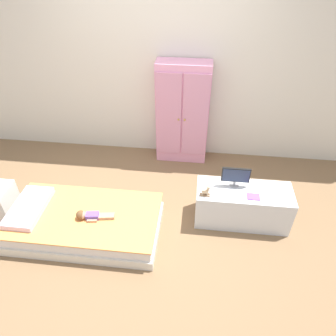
{
  "coord_description": "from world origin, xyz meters",
  "views": [
    {
      "loc": [
        0.54,
        -2.21,
        2.65
      ],
      "look_at": [
        0.24,
        0.41,
        0.56
      ],
      "focal_mm": 33.16,
      "sensor_mm": 36.0,
      "label": 1
    }
  ],
  "objects_px": {
    "tv_stand": "(242,205)",
    "tv_monitor": "(236,176)",
    "bed": "(86,223)",
    "doll": "(88,215)",
    "book_purple": "(253,197)",
    "rocking_horse_toy": "(206,191)",
    "wardrobe": "(182,114)"
  },
  "relations": [
    {
      "from": "book_purple",
      "to": "tv_monitor",
      "type": "bearing_deg",
      "value": 139.83
    },
    {
      "from": "tv_monitor",
      "to": "book_purple",
      "type": "distance_m",
      "value": 0.28
    },
    {
      "from": "book_purple",
      "to": "doll",
      "type": "bearing_deg",
      "value": -169.29
    },
    {
      "from": "bed",
      "to": "rocking_horse_toy",
      "type": "distance_m",
      "value": 1.33
    },
    {
      "from": "doll",
      "to": "tv_stand",
      "type": "relative_size",
      "value": 0.39
    },
    {
      "from": "bed",
      "to": "doll",
      "type": "bearing_deg",
      "value": -32.88
    },
    {
      "from": "tv_stand",
      "to": "tv_monitor",
      "type": "bearing_deg",
      "value": 148.78
    },
    {
      "from": "wardrobe",
      "to": "rocking_horse_toy",
      "type": "xyz_separation_m",
      "value": [
        0.34,
        -1.24,
        -0.19
      ]
    },
    {
      "from": "rocking_horse_toy",
      "to": "wardrobe",
      "type": "bearing_deg",
      "value": 105.47
    },
    {
      "from": "doll",
      "to": "tv_stand",
      "type": "bearing_deg",
      "value": 14.31
    },
    {
      "from": "doll",
      "to": "book_purple",
      "type": "height_order",
      "value": "book_purple"
    },
    {
      "from": "doll",
      "to": "wardrobe",
      "type": "height_order",
      "value": "wardrobe"
    },
    {
      "from": "doll",
      "to": "book_purple",
      "type": "relative_size",
      "value": 3.05
    },
    {
      "from": "bed",
      "to": "tv_monitor",
      "type": "distance_m",
      "value": 1.67
    },
    {
      "from": "tv_stand",
      "to": "book_purple",
      "type": "bearing_deg",
      "value": -50.17
    },
    {
      "from": "bed",
      "to": "wardrobe",
      "type": "distance_m",
      "value": 1.83
    },
    {
      "from": "book_purple",
      "to": "wardrobe",
      "type": "bearing_deg",
      "value": 124.49
    },
    {
      "from": "doll",
      "to": "book_purple",
      "type": "bearing_deg",
      "value": 10.71
    },
    {
      "from": "bed",
      "to": "rocking_horse_toy",
      "type": "relative_size",
      "value": 12.53
    },
    {
      "from": "doll",
      "to": "tv_monitor",
      "type": "distance_m",
      "value": 1.58
    },
    {
      "from": "wardrobe",
      "to": "rocking_horse_toy",
      "type": "height_order",
      "value": "wardrobe"
    },
    {
      "from": "bed",
      "to": "rocking_horse_toy",
      "type": "height_order",
      "value": "rocking_horse_toy"
    },
    {
      "from": "doll",
      "to": "rocking_horse_toy",
      "type": "relative_size",
      "value": 3.11
    },
    {
      "from": "bed",
      "to": "doll",
      "type": "distance_m",
      "value": 0.19
    },
    {
      "from": "bed",
      "to": "rocking_horse_toy",
      "type": "bearing_deg",
      "value": 10.93
    },
    {
      "from": "tv_stand",
      "to": "tv_monitor",
      "type": "relative_size",
      "value": 3.43
    },
    {
      "from": "bed",
      "to": "doll",
      "type": "xyz_separation_m",
      "value": [
        0.07,
        -0.05,
        0.17
      ]
    },
    {
      "from": "wardrobe",
      "to": "tv_monitor",
      "type": "distance_m",
      "value": 1.24
    },
    {
      "from": "wardrobe",
      "to": "rocking_horse_toy",
      "type": "relative_size",
      "value": 10.94
    },
    {
      "from": "rocking_horse_toy",
      "to": "book_purple",
      "type": "relative_size",
      "value": 0.98
    },
    {
      "from": "bed",
      "to": "doll",
      "type": "height_order",
      "value": "doll"
    },
    {
      "from": "tv_monitor",
      "to": "book_purple",
      "type": "relative_size",
      "value": 2.3
    }
  ]
}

